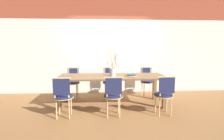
% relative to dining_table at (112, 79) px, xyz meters
% --- Properties ---
extents(ground_plane, '(16.00, 16.00, 0.00)m').
position_rel_dining_table_xyz_m(ground_plane, '(0.00, 0.00, -0.67)').
color(ground_plane, olive).
extents(wall_rear, '(12.00, 0.06, 3.20)m').
position_rel_dining_table_xyz_m(wall_rear, '(0.00, 1.33, 0.93)').
color(wall_rear, silver).
rests_on(wall_rear, ground_plane).
extents(dining_table, '(2.71, 0.98, 0.76)m').
position_rel_dining_table_xyz_m(dining_table, '(0.00, 0.00, 0.00)').
color(dining_table, brown).
rests_on(dining_table, ground_plane).
extents(chair_near_leftend, '(0.42, 0.42, 0.89)m').
position_rel_dining_table_xyz_m(chair_near_leftend, '(-1.08, -0.80, -0.18)').
color(chair_near_leftend, '#1E234C').
rests_on(chair_near_leftend, ground_plane).
extents(chair_near_left, '(0.42, 0.42, 0.89)m').
position_rel_dining_table_xyz_m(chair_near_left, '(-0.03, -0.80, -0.18)').
color(chair_near_left, '#1E234C').
rests_on(chair_near_left, ground_plane).
extents(chair_near_center, '(0.42, 0.42, 0.89)m').
position_rel_dining_table_xyz_m(chair_near_center, '(1.09, -0.80, -0.18)').
color(chair_near_center, '#1E234C').
rests_on(chair_near_center, ground_plane).
extents(chair_far_leftend, '(0.42, 0.42, 0.89)m').
position_rel_dining_table_xyz_m(chair_far_leftend, '(-1.12, 0.80, -0.18)').
color(chair_far_leftend, '#1E234C').
rests_on(chair_far_leftend, ground_plane).
extents(chair_far_left, '(0.42, 0.42, 0.89)m').
position_rel_dining_table_xyz_m(chair_far_left, '(-0.03, 0.80, -0.18)').
color(chair_far_left, '#1E234C').
rests_on(chair_far_left, ground_plane).
extents(chair_far_center, '(0.42, 0.42, 0.89)m').
position_rel_dining_table_xyz_m(chair_far_center, '(1.13, 0.80, -0.18)').
color(chair_far_center, '#1E234C').
rests_on(chair_far_center, ground_plane).
extents(vase_centerpiece, '(0.35, 0.31, 0.78)m').
position_rel_dining_table_xyz_m(vase_centerpiece, '(0.02, -0.05, 0.20)').
color(vase_centerpiece, '#B2BCC1').
rests_on(vase_centerpiece, dining_table).
extents(book_stack, '(0.26, 0.21, 0.06)m').
position_rel_dining_table_xyz_m(book_stack, '(0.49, -0.09, 0.12)').
color(book_stack, beige).
rests_on(book_stack, dining_table).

